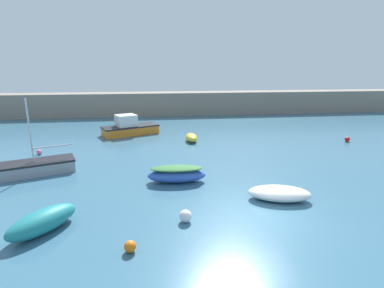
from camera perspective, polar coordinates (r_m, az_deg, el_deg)
ground_plane at (r=13.63m, az=13.55°, el=-13.47°), size 120.00×120.00×0.20m
harbor_breakwater at (r=39.86m, az=-0.74°, el=7.80°), size 59.67×3.13×2.88m
rowboat_with_red_cover at (r=16.59m, az=-2.94°, el=-5.73°), size 3.27×1.43×0.90m
rowboat_white_midwater at (r=15.06m, az=16.31°, el=-9.01°), size 3.20×2.11×0.67m
dinghy_near_pier at (r=25.38m, az=-0.12°, el=1.24°), size 0.99×2.03×0.66m
motorboat_with_cabin at (r=28.47m, az=-11.85°, el=3.09°), size 5.46×3.88×1.88m
sailboat_twin_hulled at (r=20.11m, az=-27.75°, el=-3.92°), size 4.72×3.08×4.49m
rowboat_blue_near at (r=13.20m, az=-26.53°, el=-13.02°), size 2.64×2.96×0.89m
mooring_buoy_orange at (r=11.08m, az=-11.71°, el=-18.59°), size 0.42×0.42×0.42m
mooring_buoy_white at (r=12.63m, az=-1.25°, el=-13.56°), size 0.52×0.52×0.52m
mooring_buoy_pink at (r=24.28m, az=-27.09°, el=-1.39°), size 0.37×0.37×0.37m
mooring_buoy_red at (r=28.49m, az=27.46°, el=0.81°), size 0.42×0.42×0.42m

